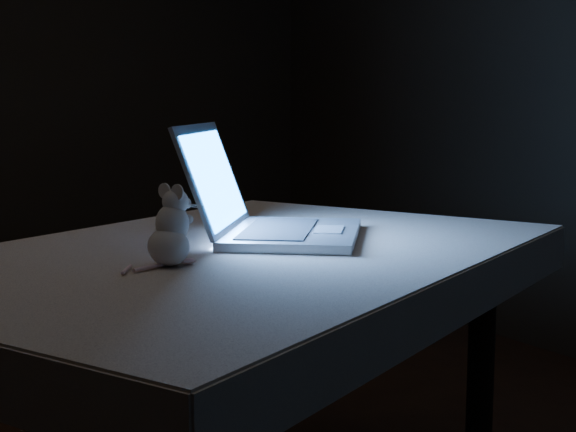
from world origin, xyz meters
TOP-DOWN VIEW (x-y plane):
  - table at (0.17, -0.41)m, footprint 1.71×1.44m
  - tablecloth at (0.17, -0.47)m, footprint 1.89×1.77m
  - laptop at (0.36, -0.36)m, footprint 0.57×0.58m
  - plush_mouse at (-0.04, -0.51)m, footprint 0.17×0.17m

SIDE VIEW (x-z plane):
  - table at x=0.17m, z-range 0.00..0.78m
  - tablecloth at x=0.17m, z-range 0.68..0.79m
  - plush_mouse at x=-0.04m, z-range 0.79..0.96m
  - laptop at x=0.36m, z-range 0.79..1.09m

